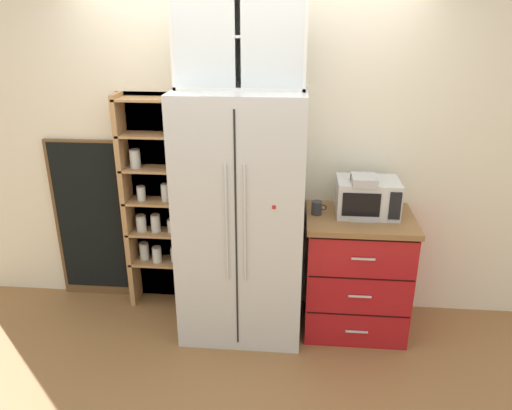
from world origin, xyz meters
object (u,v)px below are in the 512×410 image
(mug_navy, at_px, (362,214))
(bottle_amber, at_px, (361,199))
(refrigerator, at_px, (242,216))
(coffee_maker, at_px, (362,196))
(microwave, at_px, (367,197))
(chalkboard_menu, at_px, (90,220))
(mug_charcoal, at_px, (317,208))

(mug_navy, distance_m, bottle_amber, 0.16)
(refrigerator, relative_size, coffee_maker, 5.91)
(microwave, relative_size, chalkboard_menu, 0.32)
(microwave, height_order, chalkboard_menu, chalkboard_menu)
(bottle_amber, bearing_deg, refrigerator, -171.59)
(bottle_amber, bearing_deg, coffee_maker, -90.00)
(refrigerator, height_order, microwave, refrigerator)
(coffee_maker, distance_m, bottle_amber, 0.08)
(coffee_maker, xyz_separation_m, chalkboard_menu, (-2.17, 0.27, -0.39))
(refrigerator, distance_m, microwave, 0.91)
(coffee_maker, xyz_separation_m, mug_navy, (0.00, -0.08, -0.11))
(microwave, distance_m, chalkboard_menu, 2.25)
(mug_charcoal, xyz_separation_m, bottle_amber, (0.32, 0.07, 0.06))
(refrigerator, bearing_deg, chalkboard_menu, 166.10)
(refrigerator, relative_size, chalkboard_menu, 1.33)
(coffee_maker, bearing_deg, bottle_amber, 90.00)
(refrigerator, bearing_deg, coffee_maker, 3.92)
(bottle_amber, bearing_deg, chalkboard_menu, 174.77)
(refrigerator, xyz_separation_m, mug_charcoal, (0.54, 0.06, 0.06))
(mug_navy, xyz_separation_m, chalkboard_menu, (-2.17, 0.34, -0.28))
(microwave, height_order, mug_navy, microwave)
(refrigerator, height_order, coffee_maker, refrigerator)
(mug_charcoal, bearing_deg, microwave, 6.83)
(refrigerator, height_order, mug_charcoal, refrigerator)
(bottle_amber, bearing_deg, mug_navy, -89.09)
(refrigerator, xyz_separation_m, chalkboard_menu, (-1.31, 0.32, -0.22))
(microwave, bearing_deg, refrigerator, -173.61)
(refrigerator, height_order, bottle_amber, refrigerator)
(microwave, relative_size, bottle_amber, 1.78)
(microwave, bearing_deg, mug_navy, -108.66)
(coffee_maker, bearing_deg, mug_charcoal, -179.82)
(microwave, distance_m, bottle_amber, 0.05)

